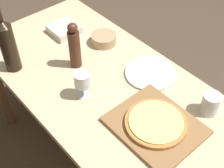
% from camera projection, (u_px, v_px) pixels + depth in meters
% --- Properties ---
extents(dining_table, '(0.75, 1.74, 0.74)m').
position_uv_depth(dining_table, '(117.00, 105.00, 1.56)').
color(dining_table, '#CCB78E').
rests_on(dining_table, ground_plane).
extents(cutting_board, '(0.32, 0.38, 0.02)m').
position_uv_depth(cutting_board, '(155.00, 126.00, 1.35)').
color(cutting_board, olive).
rests_on(cutting_board, dining_table).
extents(pizza, '(0.27, 0.27, 0.02)m').
position_uv_depth(pizza, '(156.00, 123.00, 1.33)').
color(pizza, '#BC7A3D').
rests_on(pizza, cutting_board).
extents(wine_bottle, '(0.08, 0.08, 0.37)m').
position_uv_depth(wine_bottle, '(8.00, 44.00, 1.52)').
color(wine_bottle, black).
rests_on(wine_bottle, dining_table).
extents(pepper_mill, '(0.06, 0.06, 0.26)m').
position_uv_depth(pepper_mill, '(74.00, 46.00, 1.55)').
color(pepper_mill, '#4C2819').
rests_on(pepper_mill, dining_table).
extents(wine_glass, '(0.08, 0.08, 0.14)m').
position_uv_depth(wine_glass, '(82.00, 81.00, 1.42)').
color(wine_glass, silver).
rests_on(wine_glass, dining_table).
extents(small_bowl, '(0.14, 0.14, 0.05)m').
position_uv_depth(small_bowl, '(104.00, 39.00, 1.75)').
color(small_bowl, tan).
rests_on(small_bowl, dining_table).
extents(drinking_tumbler, '(0.08, 0.08, 0.10)m').
position_uv_depth(drinking_tumbler, '(210.00, 104.00, 1.38)').
color(drinking_tumbler, silver).
rests_on(drinking_tumbler, dining_table).
extents(dinner_plate, '(0.26, 0.26, 0.01)m').
position_uv_depth(dinner_plate, '(150.00, 73.00, 1.58)').
color(dinner_plate, silver).
rests_on(dinner_plate, dining_table).
extents(food_container, '(0.15, 0.16, 0.04)m').
position_uv_depth(food_container, '(64.00, 29.00, 1.83)').
color(food_container, beige).
rests_on(food_container, dining_table).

